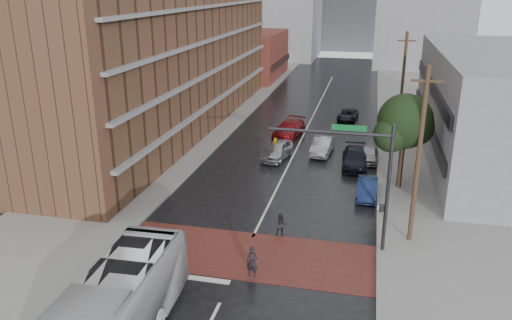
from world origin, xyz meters
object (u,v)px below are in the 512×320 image
at_px(car_travel_a, 277,150).
at_px(suv_travel, 348,115).
at_px(car_parked_near, 367,188).
at_px(car_travel_c, 289,129).
at_px(car_travel_b, 322,146).
at_px(car_parked_mid, 355,158).
at_px(car_parked_far, 369,154).
at_px(pedestrian_a, 252,262).
at_px(pedestrian_b, 281,225).

bearing_deg(car_travel_a, suv_travel, 79.16).
bearing_deg(car_travel_a, car_parked_near, -32.12).
bearing_deg(car_travel_c, car_travel_b, -41.79).
relative_size(car_travel_a, car_parked_mid, 0.91).
xyz_separation_m(car_travel_b, car_parked_near, (3.95, -8.63, -0.09)).
relative_size(car_travel_a, car_parked_far, 1.16).
relative_size(pedestrian_a, car_parked_mid, 0.34).
bearing_deg(car_travel_c, car_travel_a, -79.89).
bearing_deg(car_parked_near, car_travel_c, 121.73).
bearing_deg(pedestrian_a, car_travel_a, 102.14).
xyz_separation_m(pedestrian_a, car_parked_mid, (4.27, 17.50, -0.12)).
distance_m(car_travel_c, car_parked_far, 9.45).
bearing_deg(suv_travel, car_parked_far, -73.38).
bearing_deg(car_travel_b, car_travel_c, 133.72).
height_order(suv_travel, car_parked_mid, car_parked_mid).
relative_size(car_parked_near, car_parked_mid, 0.79).
height_order(car_travel_a, car_parked_near, car_travel_a).
distance_m(car_travel_c, suv_travel, 9.20).
relative_size(car_travel_a, suv_travel, 1.08).
relative_size(car_travel_c, car_parked_mid, 1.07).
bearing_deg(car_parked_mid, car_parked_near, -82.14).
height_order(pedestrian_a, car_travel_b, pedestrian_a).
height_order(pedestrian_a, car_parked_near, pedestrian_a).
relative_size(pedestrian_b, suv_travel, 0.35).
bearing_deg(pedestrian_b, car_travel_b, 77.56).
bearing_deg(car_travel_c, car_parked_near, -50.69).
bearing_deg(car_travel_b, suv_travel, 87.63).
height_order(car_travel_c, car_parked_near, car_travel_c).
bearing_deg(car_travel_a, car_travel_c, 99.62).
bearing_deg(suv_travel, car_travel_a, -103.44).
bearing_deg(pedestrian_a, pedestrian_b, 87.23).
height_order(car_travel_c, car_parked_mid, car_travel_c).
xyz_separation_m(car_travel_b, car_parked_mid, (2.85, -2.63, -0.02)).
xyz_separation_m(pedestrian_a, suv_travel, (2.93, 32.25, -0.26)).
distance_m(car_travel_a, car_travel_b, 4.14).
xyz_separation_m(pedestrian_b, car_parked_near, (4.73, 7.00, -0.08)).
relative_size(pedestrian_b, car_parked_mid, 0.30).
bearing_deg(car_travel_a, car_travel_b, 39.63).
xyz_separation_m(car_travel_a, suv_travel, (5.07, 14.25, -0.18)).
bearing_deg(car_parked_mid, car_travel_a, 173.00).
xyz_separation_m(pedestrian_a, pedestrian_b, (0.64, 4.50, -0.10)).
distance_m(suv_travel, car_parked_near, 20.89).
distance_m(pedestrian_b, suv_travel, 27.84).
distance_m(car_travel_a, suv_travel, 15.13).
xyz_separation_m(car_travel_b, suv_travel, (1.52, 12.12, -0.16)).
bearing_deg(car_parked_far, car_parked_mid, -124.27).
xyz_separation_m(car_travel_a, car_parked_far, (7.51, 1.05, -0.10)).
bearing_deg(pedestrian_a, car_parked_far, 79.62).
distance_m(car_travel_b, car_parked_far, 4.10).
bearing_deg(car_travel_b, car_travel_a, -144.36).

